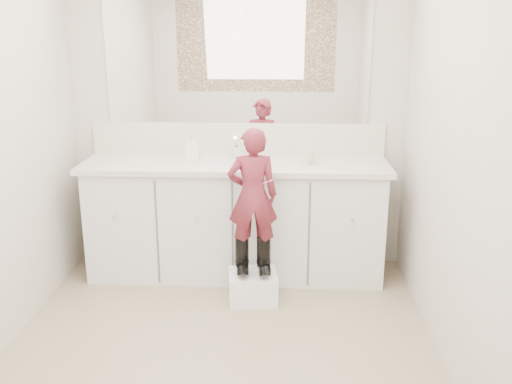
{
  "coord_description": "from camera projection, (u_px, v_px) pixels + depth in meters",
  "views": [
    {
      "loc": [
        0.35,
        -2.9,
        1.88
      ],
      "look_at": [
        0.17,
        0.84,
        0.78
      ],
      "focal_mm": 40.0,
      "sensor_mm": 36.0,
      "label": 1
    }
  ],
  "objects": [
    {
      "name": "vanity_cabinet",
      "position": [
        236.0,
        221.0,
        4.37
      ],
      "size": [
        2.2,
        0.55,
        0.85
      ],
      "primitive_type": "cube",
      "color": "silver",
      "rests_on": "floor"
    },
    {
      "name": "backsplash",
      "position": [
        238.0,
        139.0,
        4.46
      ],
      "size": [
        2.28,
        0.03,
        0.25
      ],
      "primitive_type": "cube",
      "color": "beige",
      "rests_on": "countertop"
    },
    {
      "name": "boot_left",
      "position": [
        242.0,
        254.0,
        3.94
      ],
      "size": [
        0.12,
        0.19,
        0.28
      ],
      "primitive_type": null,
      "rotation": [
        0.0,
        0.0,
        0.12
      ],
      "color": "black",
      "rests_on": "step_stool"
    },
    {
      "name": "soap_bottle",
      "position": [
        193.0,
        147.0,
        4.28
      ],
      "size": [
        0.09,
        0.1,
        0.2
      ],
      "primitive_type": "imported",
      "rotation": [
        0.0,
        0.0,
        0.02
      ],
      "color": "white",
      "rests_on": "countertop"
    },
    {
      "name": "toothbrush",
      "position": [
        263.0,
        184.0,
        3.78
      ],
      "size": [
        0.14,
        0.03,
        0.06
      ],
      "primitive_type": "cylinder",
      "rotation": [
        0.0,
        1.22,
        0.12
      ],
      "color": "pink",
      "rests_on": "toddler"
    },
    {
      "name": "mirror",
      "position": [
        237.0,
        57.0,
        4.28
      ],
      "size": [
        2.0,
        0.02,
        1.0
      ],
      "primitive_type": "cube",
      "color": "white",
      "rests_on": "wall_back"
    },
    {
      "name": "boot_right",
      "position": [
        264.0,
        255.0,
        3.93
      ],
      "size": [
        0.12,
        0.19,
        0.28
      ],
      "primitive_type": null,
      "rotation": [
        0.0,
        0.0,
        0.12
      ],
      "color": "black",
      "rests_on": "step_stool"
    },
    {
      "name": "faucet",
      "position": [
        237.0,
        151.0,
        4.37
      ],
      "size": [
        0.08,
        0.08,
        0.1
      ],
      "primitive_type": "cylinder",
      "color": "silver",
      "rests_on": "countertop"
    },
    {
      "name": "step_stool",
      "position": [
        253.0,
        287.0,
        4.0
      ],
      "size": [
        0.36,
        0.31,
        0.21
      ],
      "primitive_type": "cube",
      "rotation": [
        0.0,
        0.0,
        0.12
      ],
      "color": "white",
      "rests_on": "floor"
    },
    {
      "name": "countertop",
      "position": [
        235.0,
        165.0,
        4.23
      ],
      "size": [
        2.28,
        0.58,
        0.04
      ],
      "primitive_type": "cube",
      "color": "beige",
      "rests_on": "vanity_cabinet"
    },
    {
      "name": "wall_front",
      "position": [
        150.0,
        284.0,
        1.54
      ],
      "size": [
        2.6,
        0.0,
        2.6
      ],
      "primitive_type": "plane",
      "rotation": [
        -1.57,
        0.0,
        0.0
      ],
      "color": "beige",
      "rests_on": "floor"
    },
    {
      "name": "toddler",
      "position": [
        253.0,
        196.0,
        3.81
      ],
      "size": [
        0.36,
        0.26,
        0.93
      ],
      "primitive_type": "imported",
      "rotation": [
        0.0,
        0.0,
        3.26
      ],
      "color": "#B23648",
      "rests_on": "step_stool"
    },
    {
      "name": "dot_panel",
      "position": [
        142.0,
        118.0,
        1.43
      ],
      "size": [
        2.0,
        0.01,
        1.2
      ],
      "primitive_type": "cube",
      "color": "#472819",
      "rests_on": "wall_front"
    },
    {
      "name": "wall_back",
      "position": [
        238.0,
        115.0,
        4.42
      ],
      "size": [
        2.6,
        0.0,
        2.6
      ],
      "primitive_type": "plane",
      "rotation": [
        1.57,
        0.0,
        0.0
      ],
      "color": "beige",
      "rests_on": "floor"
    },
    {
      "name": "cup",
      "position": [
        307.0,
        157.0,
        4.18
      ],
      "size": [
        0.12,
        0.12,
        0.1
      ],
      "primitive_type": "imported",
      "rotation": [
        0.0,
        0.0,
        0.08
      ],
      "color": "beige",
      "rests_on": "countertop"
    },
    {
      "name": "wall_right",
      "position": [
        467.0,
        162.0,
        2.92
      ],
      "size": [
        0.0,
        3.0,
        3.0
      ],
      "primitive_type": "plane",
      "rotation": [
        1.57,
        0.0,
        -1.57
      ],
      "color": "beige",
      "rests_on": "floor"
    },
    {
      "name": "floor",
      "position": [
        219.0,
        359.0,
        3.32
      ],
      "size": [
        3.0,
        3.0,
        0.0
      ],
      "primitive_type": "plane",
      "color": "#856A57",
      "rests_on": "ground"
    }
  ]
}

